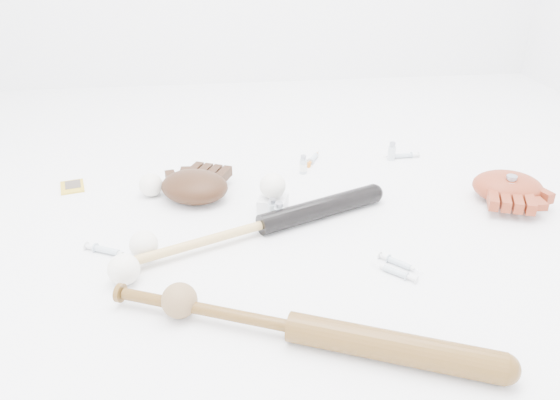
{
  "coord_description": "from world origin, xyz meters",
  "views": [
    {
      "loc": [
        -0.19,
        -1.29,
        0.76
      ],
      "look_at": [
        -0.02,
        0.05,
        0.06
      ],
      "focal_mm": 35.0,
      "sensor_mm": 36.0,
      "label": 1
    }
  ],
  "objects": [
    {
      "name": "bat_dark",
      "position": [
        -0.07,
        -0.03,
        0.03
      ],
      "size": [
        0.75,
        0.36,
        0.06
      ],
      "primitive_type": null,
      "rotation": [
        0.0,
        0.0,
        0.4
      ],
      "color": "black",
      "rests_on": "ground"
    },
    {
      "name": "bat_wood",
      "position": [
        -0.05,
        -0.45,
        0.03
      ],
      "size": [
        0.79,
        0.4,
        0.06
      ],
      "primitive_type": null,
      "rotation": [
        0.0,
        0.0,
        -0.42
      ],
      "color": "brown",
      "rests_on": "ground"
    },
    {
      "name": "glove_dark",
      "position": [
        -0.26,
        0.2,
        0.04
      ],
      "size": [
        0.32,
        0.32,
        0.09
      ],
      "primitive_type": null,
      "rotation": [
        0.0,
        0.0,
        -0.44
      ],
      "color": "#311B0D",
      "rests_on": "ground"
    },
    {
      "name": "glove_tan",
      "position": [
        0.67,
        0.08,
        0.04
      ],
      "size": [
        0.31,
        0.31,
        0.09
      ],
      "primitive_type": null,
      "rotation": [
        0.0,
        0.0,
        2.76
      ],
      "color": "maroon",
      "rests_on": "ground"
    },
    {
      "name": "trading_card",
      "position": [
        -0.64,
        0.33,
        0.0
      ],
      "size": [
        0.09,
        0.11,
        0.01
      ],
      "primitive_type": "cube",
      "rotation": [
        0.0,
        0.0,
        0.24
      ],
      "color": "gold",
      "rests_on": "ground"
    },
    {
      "name": "pedestal",
      "position": [
        -0.03,
        0.1,
        0.02
      ],
      "size": [
        0.1,
        0.1,
        0.04
      ],
      "primitive_type": "cube",
      "rotation": [
        0.0,
        0.0,
        -0.33
      ],
      "color": "white",
      "rests_on": "ground"
    },
    {
      "name": "baseball_on_pedestal",
      "position": [
        -0.03,
        0.1,
        0.08
      ],
      "size": [
        0.07,
        0.07,
        0.07
      ],
      "primitive_type": "sphere",
      "color": "white",
      "rests_on": "pedestal"
    },
    {
      "name": "baseball_left",
      "position": [
        -0.41,
        -0.21,
        0.04
      ],
      "size": [
        0.07,
        0.07,
        0.07
      ],
      "primitive_type": "sphere",
      "color": "white",
      "rests_on": "ground"
    },
    {
      "name": "baseball_upper",
      "position": [
        -0.39,
        0.24,
        0.04
      ],
      "size": [
        0.07,
        0.07,
        0.07
      ],
      "primitive_type": "sphere",
      "color": "white",
      "rests_on": "ground"
    },
    {
      "name": "baseball_mid",
      "position": [
        -0.38,
        -0.1,
        0.04
      ],
      "size": [
        0.07,
        0.07,
        0.07
      ],
      "primitive_type": "sphere",
      "color": "white",
      "rests_on": "ground"
    },
    {
      "name": "baseball_aged",
      "position": [
        -0.28,
        -0.35,
        0.04
      ],
      "size": [
        0.08,
        0.08,
        0.08
      ],
      "primitive_type": "sphere",
      "color": "brown",
      "rests_on": "ground"
    },
    {
      "name": "syringe_0",
      "position": [
        -0.48,
        -0.08,
        0.01
      ],
      "size": [
        0.15,
        0.09,
        0.02
      ],
      "primitive_type": null,
      "rotation": [
        0.0,
        0.0,
        -0.48
      ],
      "color": "#ADBCC6",
      "rests_on": "ground"
    },
    {
      "name": "syringe_1",
      "position": [
        0.22,
        -0.26,
        0.01
      ],
      "size": [
        0.11,
        0.11,
        0.02
      ],
      "primitive_type": null,
      "rotation": [
        0.0,
        0.0,
        2.37
      ],
      "color": "#ADBCC6",
      "rests_on": "ground"
    },
    {
      "name": "syringe_2",
      "position": [
        0.15,
        0.44,
        0.01
      ],
      "size": [
        0.09,
        0.15,
        0.02
      ],
      "primitive_type": null,
      "rotation": [
        0.0,
        0.0,
        1.09
      ],
      "color": "#ADBCC6",
      "rests_on": "ground"
    },
    {
      "name": "syringe_3",
      "position": [
        0.24,
        -0.22,
        0.01
      ],
      "size": [
        0.11,
        0.11,
        0.02
      ],
      "primitive_type": null,
      "rotation": [
        0.0,
        0.0,
        -0.83
      ],
      "color": "#ADBCC6",
      "rests_on": "ground"
    },
    {
      "name": "syringe_4",
      "position": [
        0.47,
        0.43,
        0.01
      ],
      "size": [
        0.14,
        0.03,
        0.02
      ],
      "primitive_type": null,
      "rotation": [
        0.0,
        0.0,
        3.15
      ],
      "color": "#ADBCC6",
      "rests_on": "ground"
    },
    {
      "name": "vial_0",
      "position": [
        0.1,
        0.34,
        0.03
      ],
      "size": [
        0.02,
        0.02,
        0.06
      ],
      "primitive_type": "cylinder",
      "color": "silver",
      "rests_on": "ground"
    },
    {
      "name": "vial_1",
      "position": [
        0.42,
        0.42,
        0.03
      ],
      "size": [
        0.03,
        0.03,
        0.07
      ],
      "primitive_type": "cylinder",
      "color": "silver",
      "rests_on": "ground"
    },
    {
      "name": "vial_2",
      "position": [
        -0.03,
        0.01,
        0.04
      ],
      "size": [
        0.03,
        0.03,
        0.07
      ],
      "primitive_type": "cylinder",
      "color": "silver",
      "rests_on": "ground"
    },
    {
      "name": "vial_3",
      "position": [
        0.66,
        0.05,
        0.05
      ],
      "size": [
        0.04,
        0.04,
        0.09
      ],
      "primitive_type": "cylinder",
      "color": "silver",
      "rests_on": "ground"
    },
    {
      "name": "vial_4",
      "position": [
        -0.04,
        0.04,
        0.03
      ],
      "size": [
        0.03,
        0.03,
        0.07
      ],
      "primitive_type": "cylinder",
      "color": "silver",
      "rests_on": "ground"
    }
  ]
}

